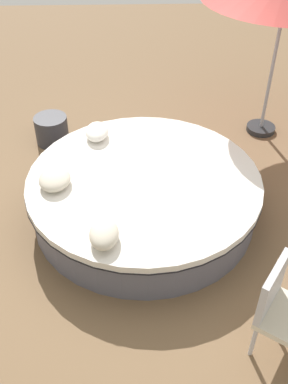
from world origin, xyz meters
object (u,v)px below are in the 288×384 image
Objects in this scene: throw_pillow_2 at (104,234)px; patio_chair at (282,306)px; throw_pillow_1 at (55,179)px; side_table at (52,130)px; round_bed at (144,195)px; throw_pillow_0 at (97,132)px.

throw_pillow_2 is 1.77m from patio_chair.
throw_pillow_2 is at bearing -83.17° from patio_chair.
throw_pillow_1 reaches higher than side_table.
patio_chair is 2.02× the size of side_table.
throw_pillow_1 is 1.02× the size of throw_pillow_2.
throw_pillow_2 reaches higher than side_table.
side_table is (-3.47, -2.45, -0.35)m from patio_chair.
throw_pillow_2 is 0.90× the size of side_table.
round_bed is 6.37× the size of throw_pillow_2.
throw_pillow_0 is (-0.89, -0.59, 0.35)m from round_bed.
throw_pillow_0 reaches higher than throw_pillow_1.
round_bed is 6.27× the size of throw_pillow_1.
throw_pillow_2 is (1.00, -0.43, 0.36)m from round_bed.
throw_pillow_0 is 0.44× the size of patio_chair.
patio_chair is at bearing 32.21° from throw_pillow_0.
round_bed is 1.14m from throw_pillow_2.
round_bed is 6.49× the size of throw_pillow_0.
patio_chair is at bearing 35.22° from side_table.
round_bed is 1.08m from throw_pillow_1.
throw_pillow_2 is at bearing 4.90° from throw_pillow_0.
side_table is (-2.63, -0.90, -0.43)m from throw_pillow_2.
side_table is (-0.75, -0.73, -0.42)m from throw_pillow_0.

